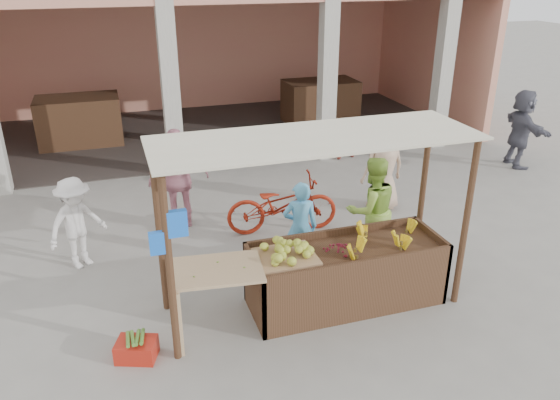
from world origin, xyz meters
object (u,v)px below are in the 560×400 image
object	(u,v)px
red_crate	(137,350)
motorcycle	(282,204)
fruit_stall	(346,276)
side_table	(216,279)
vendor_blue	(300,225)
vendor_green	(372,207)

from	to	relation	value
red_crate	motorcycle	distance (m)	3.74
fruit_stall	side_table	distance (m)	1.82
fruit_stall	motorcycle	xyz separation A→B (m)	(-0.16, 2.29, 0.12)
fruit_stall	motorcycle	world-z (taller)	motorcycle
red_crate	vendor_blue	distance (m)	2.90
fruit_stall	motorcycle	size ratio (longest dim) A/B	1.31
side_table	red_crate	distance (m)	1.23
side_table	fruit_stall	bearing A→B (deg)	10.00
fruit_stall	red_crate	xyz separation A→B (m)	(-2.81, -0.32, -0.28)
motorcycle	red_crate	bearing A→B (deg)	141.34
vendor_blue	motorcycle	distance (m)	1.34
vendor_blue	red_crate	bearing A→B (deg)	39.49
side_table	vendor_blue	world-z (taller)	vendor_blue
side_table	red_crate	world-z (taller)	side_table
vendor_green	vendor_blue	bearing A→B (deg)	-1.63
vendor_green	side_table	bearing A→B (deg)	21.39
side_table	vendor_green	distance (m)	2.84
vendor_green	motorcycle	bearing A→B (deg)	-53.93
side_table	motorcycle	world-z (taller)	motorcycle
side_table	motorcycle	distance (m)	2.91
side_table	red_crate	bearing A→B (deg)	-161.79
red_crate	vendor_blue	size ratio (longest dim) A/B	0.30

